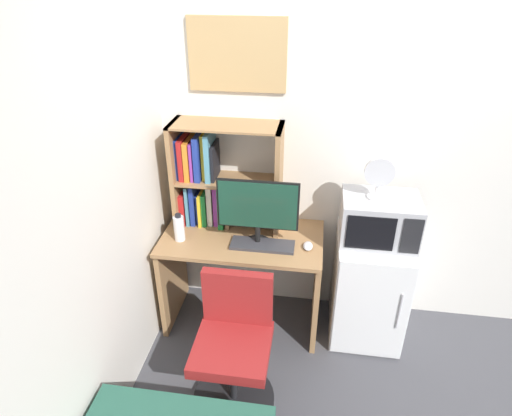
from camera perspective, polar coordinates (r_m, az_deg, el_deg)
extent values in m
cube|color=silver|center=(3.15, 25.30, 6.15)|extent=(6.40, 0.04, 2.60)
cube|color=silver|center=(1.94, -28.02, -8.90)|extent=(0.04, 4.40, 2.60)
cube|color=#997047|center=(3.02, -1.80, -3.96)|extent=(1.10, 0.60, 0.03)
cube|color=#997047|center=(3.36, -10.78, -8.51)|extent=(0.04, 0.54, 0.72)
cube|color=#997047|center=(3.21, 7.87, -10.31)|extent=(0.04, 0.54, 0.72)
cube|color=#997047|center=(3.08, -10.17, 4.44)|extent=(0.03, 0.29, 0.74)
cube|color=#997047|center=(2.94, 2.99, 3.65)|extent=(0.03, 0.29, 0.74)
cube|color=#997047|center=(2.85, -3.98, 10.71)|extent=(0.73, 0.29, 0.01)
cube|color=#997047|center=(3.00, -3.72, 3.63)|extent=(0.67, 0.29, 0.01)
cube|color=#B21E1E|center=(3.19, -9.12, 0.41)|extent=(0.04, 0.23, 0.24)
cube|color=teal|center=(3.17, -8.51, 0.90)|extent=(0.02, 0.22, 0.30)
cube|color=navy|center=(3.16, -7.90, 0.89)|extent=(0.03, 0.21, 0.30)
cube|color=navy|center=(3.18, -7.30, 0.34)|extent=(0.02, 0.18, 0.23)
cube|color=gold|center=(3.16, -6.94, 0.30)|extent=(0.02, 0.22, 0.24)
cube|color=#197233|center=(3.16, -6.41, 0.35)|extent=(0.03, 0.21, 0.25)
cube|color=silver|center=(3.14, -5.74, 0.84)|extent=(0.04, 0.19, 0.31)
cube|color=purple|center=(3.13, -4.96, 0.73)|extent=(0.03, 0.18, 0.30)
cube|color=#197233|center=(3.11, -4.28, 0.64)|extent=(0.04, 0.23, 0.31)
cube|color=brown|center=(3.10, -3.49, 0.60)|extent=(0.03, 0.21, 0.31)
cube|color=navy|center=(3.04, -9.78, 6.69)|extent=(0.02, 0.20, 0.28)
cube|color=#B21E1E|center=(3.03, -9.29, 6.63)|extent=(0.03, 0.22, 0.28)
cube|color=orange|center=(3.02, -8.59, 6.49)|extent=(0.03, 0.23, 0.27)
cube|color=purple|center=(3.01, -7.97, 6.45)|extent=(0.02, 0.22, 0.27)
cube|color=navy|center=(2.99, -7.33, 6.77)|extent=(0.04, 0.22, 0.31)
cube|color=gold|center=(2.99, -6.58, 6.92)|extent=(0.02, 0.18, 0.32)
cube|color=teal|center=(2.97, -5.97, 6.91)|extent=(0.03, 0.22, 0.33)
cube|color=black|center=(2.98, -5.35, 6.19)|extent=(0.02, 0.20, 0.25)
cylinder|color=black|center=(2.93, 0.21, -4.50)|extent=(0.17, 0.17, 0.02)
cylinder|color=black|center=(2.90, 0.21, -3.39)|extent=(0.04, 0.04, 0.12)
cube|color=black|center=(2.79, 0.23, 0.42)|extent=(0.53, 0.01, 0.34)
cube|color=#193D2D|center=(2.79, 0.22, 0.37)|extent=(0.50, 0.02, 0.32)
cube|color=#333338|center=(2.91, 0.86, -4.84)|extent=(0.42, 0.15, 0.02)
ellipsoid|color=silver|center=(2.91, 6.78, -4.93)|extent=(0.06, 0.10, 0.03)
cylinder|color=silver|center=(2.98, -9.97, -2.63)|extent=(0.07, 0.07, 0.18)
cylinder|color=black|center=(2.93, -10.13, -0.98)|extent=(0.04, 0.04, 0.02)
cube|color=white|center=(3.23, 14.40, -9.83)|extent=(0.49, 0.52, 0.80)
cube|color=white|center=(3.03, 14.76, -12.98)|extent=(0.47, 0.01, 0.77)
cylinder|color=#B2B2B7|center=(3.02, 18.16, -12.68)|extent=(0.01, 0.01, 0.28)
cube|color=#ADADB2|center=(2.92, 15.71, -1.38)|extent=(0.48, 0.36, 0.30)
cube|color=black|center=(2.76, 14.66, -3.21)|extent=(0.29, 0.01, 0.23)
cube|color=black|center=(2.80, 19.59, -3.52)|extent=(0.12, 0.01, 0.24)
cylinder|color=silver|center=(2.84, 15.31, 1.39)|extent=(0.11, 0.11, 0.01)
cylinder|color=silver|center=(2.82, 15.42, 2.20)|extent=(0.02, 0.02, 0.08)
cylinder|color=silver|center=(2.76, 15.80, 4.53)|extent=(0.18, 0.03, 0.18)
cylinder|color=black|center=(2.98, -2.89, -23.47)|extent=(0.50, 0.50, 0.04)
cylinder|color=black|center=(2.82, -3.01, -20.93)|extent=(0.04, 0.04, 0.41)
cube|color=maroon|center=(2.65, -3.14, -17.79)|extent=(0.44, 0.44, 0.07)
cube|color=maroon|center=(2.64, -2.41, -11.50)|extent=(0.42, 0.06, 0.36)
cube|color=tan|center=(2.86, -2.47, 19.29)|extent=(0.62, 0.02, 0.45)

